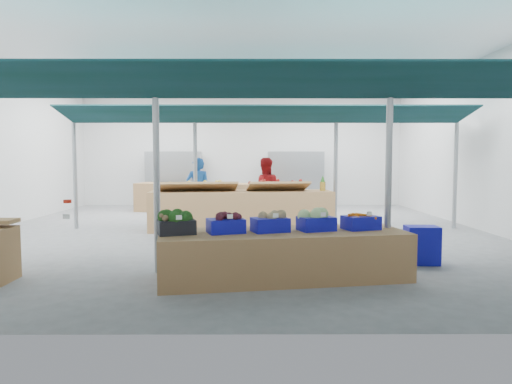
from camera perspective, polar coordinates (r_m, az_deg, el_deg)
floor at (r=11.01m, az=-2.68°, el=-4.94°), size 13.00×13.00×0.00m
hall at (r=12.35m, az=-2.43°, el=8.34°), size 13.00×13.00×13.00m
pole_grid at (r=9.12m, az=1.54°, el=4.64°), size 10.00×4.60×3.00m
awnings at (r=9.18m, az=1.55°, el=10.69°), size 9.50×7.08×0.30m
back_shelving_left at (r=17.14m, az=-10.19°, el=1.56°), size 2.00×0.50×2.00m
back_shelving_right at (r=16.95m, az=4.97°, el=1.58°), size 2.00×0.50×2.00m
veg_counter at (r=6.67m, az=3.43°, el=-7.84°), size 3.67×1.74×0.69m
fruit_counter at (r=11.26m, az=-1.84°, el=-2.29°), size 4.51×1.41×0.95m
far_counter at (r=15.07m, az=-5.18°, el=-0.72°), size 5.37×2.07×0.95m
crate_stack at (r=8.04m, az=20.01°, el=-6.25°), size 0.54×0.38×0.63m
vendor_left at (r=12.41m, az=-7.24°, el=0.17°), size 0.68×0.48×1.78m
vendor_right at (r=12.32m, az=1.09°, el=0.18°), size 0.92×0.74×1.78m
crate_broccoli at (r=6.41m, az=-9.92°, el=-3.81°), size 0.59×0.49×0.35m
crate_beets at (r=6.45m, az=-3.80°, el=-3.94°), size 0.59×0.49×0.29m
crate_celeriac at (r=6.54m, az=1.77°, el=-3.72°), size 0.59×0.49×0.31m
crate_cabbage at (r=6.71m, az=7.54°, el=-3.45°), size 0.59×0.49×0.35m
crate_carrots at (r=6.95m, az=12.97°, el=-3.65°), size 0.59×0.49×0.29m
sparrow at (r=6.29m, az=-11.37°, el=-3.17°), size 0.12×0.09×0.11m
pole_ribbon at (r=7.32m, az=-22.52°, el=-1.25°), size 0.12×0.12×0.28m
apple_heap_yellow at (r=11.10m, az=-7.28°, el=0.91°), size 1.99×1.00×0.27m
apple_heap_red at (r=11.19m, az=2.79°, el=0.96°), size 1.59×0.93×0.27m
pineapple at (r=11.38m, az=8.34°, el=1.05°), size 0.14×0.14×0.39m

